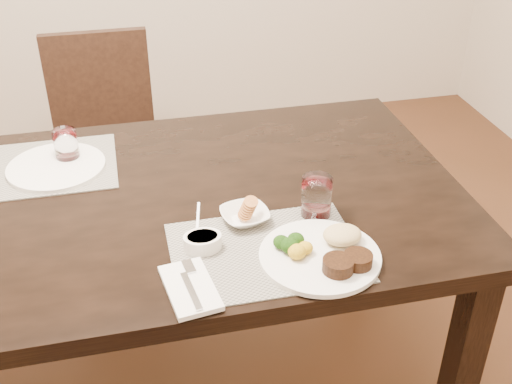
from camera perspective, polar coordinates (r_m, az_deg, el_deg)
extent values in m
cube|color=black|center=(1.81, -13.21, -1.83)|extent=(2.00, 1.00, 0.05)
cube|color=black|center=(1.94, 17.88, -14.38)|extent=(0.08, 0.08, 0.70)
cube|color=black|center=(2.51, 8.90, -1.02)|extent=(0.08, 0.08, 0.70)
cube|color=black|center=(2.69, -13.00, 2.90)|extent=(0.42, 0.42, 0.04)
cube|color=black|center=(2.67, -16.14, -3.64)|extent=(0.04, 0.04, 0.41)
cube|color=black|center=(2.66, -8.43, -2.72)|extent=(0.04, 0.04, 0.41)
cube|color=black|center=(2.97, -16.05, 0.35)|extent=(0.04, 0.04, 0.41)
cube|color=black|center=(2.96, -9.14, 1.19)|extent=(0.04, 0.04, 0.41)
cube|color=black|center=(2.76, -13.76, 9.23)|extent=(0.42, 0.04, 0.45)
cube|color=gray|center=(1.58, 0.86, -5.35)|extent=(0.46, 0.34, 0.00)
cube|color=gray|center=(2.03, -18.81, 2.06)|extent=(0.46, 0.34, 0.00)
cylinder|color=white|center=(1.56, 5.69, -5.70)|extent=(0.29, 0.29, 0.01)
cylinder|color=black|center=(1.50, 7.31, -6.47)|extent=(0.07, 0.07, 0.03)
cylinder|color=black|center=(1.52, 9.05, -5.95)|extent=(0.07, 0.07, 0.03)
ellipsoid|color=tan|center=(1.59, 7.68, -3.79)|extent=(0.10, 0.08, 0.04)
ellipsoid|color=#1C420C|center=(1.54, 3.02, -4.75)|extent=(0.05, 0.05, 0.04)
ellipsoid|color=gold|center=(1.53, 3.67, -5.30)|extent=(0.04, 0.04, 0.04)
cube|color=white|center=(1.47, -5.88, -8.47)|extent=(0.13, 0.20, 0.01)
cube|color=silver|center=(1.44, -5.78, -8.75)|extent=(0.03, 0.13, 0.01)
cube|color=silver|center=(1.51, -6.00, -6.60)|extent=(0.03, 0.05, 0.00)
cube|color=silver|center=(1.68, 5.13, -2.65)|extent=(0.05, 0.13, 0.00)
cube|color=black|center=(1.60, 6.28, -4.68)|extent=(0.04, 0.09, 0.01)
imported|color=white|center=(1.67, -1.01, -2.13)|extent=(0.14, 0.14, 0.03)
cylinder|color=#B8713A|center=(1.66, -1.01, -1.54)|extent=(0.04, 0.04, 0.04)
cylinder|color=white|center=(1.58, -4.77, -4.45)|extent=(0.09, 0.09, 0.04)
cylinder|color=#0D390F|center=(1.57, -4.79, -4.09)|extent=(0.08, 0.08, 0.01)
cube|color=silver|center=(1.61, -5.18, -2.15)|extent=(0.01, 0.06, 0.04)
cylinder|color=silver|center=(1.68, 5.40, -0.39)|extent=(0.08, 0.08, 0.11)
cylinder|color=#320405|center=(1.71, 5.33, -1.56)|extent=(0.07, 0.07, 0.03)
cylinder|color=white|center=(2.00, -17.33, 2.16)|extent=(0.29, 0.29, 0.01)
cylinder|color=silver|center=(2.01, -16.52, 3.98)|extent=(0.07, 0.07, 0.10)
cylinder|color=#320405|center=(2.03, -16.36, 3.06)|extent=(0.06, 0.06, 0.02)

